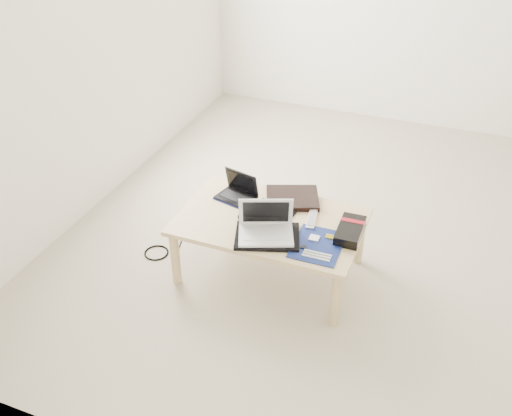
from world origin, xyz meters
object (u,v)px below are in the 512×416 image
at_px(netbook, 238,193).
at_px(coffee_table, 270,226).
at_px(gpu_box, 350,231).
at_px(white_laptop, 266,227).

bearing_deg(netbook, coffee_table, -29.32).
bearing_deg(gpu_box, netbook, 170.00).
bearing_deg(netbook, gpu_box, -10.00).
height_order(white_laptop, gpu_box, white_laptop).
distance_m(netbook, white_laptop, 0.45).
bearing_deg(white_laptop, coffee_table, 101.40).
bearing_deg(coffee_table, white_laptop, -78.60).
xyz_separation_m(coffee_table, gpu_box, (0.48, 0.02, 0.08)).
height_order(netbook, gpu_box, netbook).
distance_m(coffee_table, gpu_box, 0.49).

